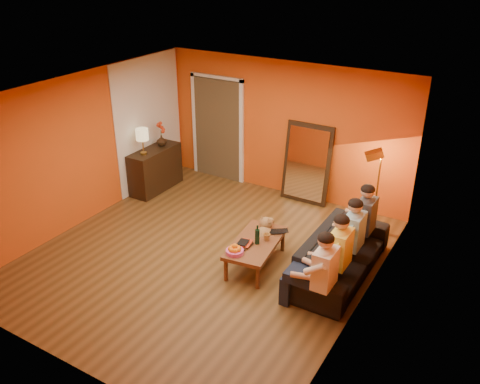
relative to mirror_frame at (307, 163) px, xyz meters
The scene contains 27 objects.
room_shell 2.39m from the mirror_frame, 103.68° to the right, with size 5.00×5.50×2.60m.
white_accent 3.21m from the mirror_frame, 163.83° to the right, with size 0.02×1.90×2.58m, color white.
doorway_recess 2.08m from the mirror_frame, behind, with size 1.06×0.30×2.10m, color #3F2D19.
door_jamb_left 2.64m from the mirror_frame, behind, with size 0.08×0.06×2.20m, color white.
door_jamb_right 1.51m from the mirror_frame, behind, with size 0.08×0.06×2.20m, color white.
door_header 2.46m from the mirror_frame, behind, with size 1.22×0.06×0.08m, color white.
mirror_frame is the anchor object (origin of this frame).
mirror_glass 0.04m from the mirror_frame, 90.00° to the right, with size 0.78×0.02×1.36m, color white.
sideboard 3.01m from the mirror_frame, 158.84° to the right, with size 0.44×1.18×0.85m, color black.
table_lamp 3.13m from the mirror_frame, 153.68° to the right, with size 0.24×0.24×0.51m, color beige, non-canonical shape.
sofa 2.50m from the mirror_frame, 53.84° to the right, with size 0.85×2.17×0.63m, color black.
coffee_table 2.52m from the mirror_frame, 83.78° to the right, with size 0.62×1.22×0.42m, color brown, non-canonical shape.
floor_lamp 1.57m from the mirror_frame, 18.22° to the right, with size 0.30×0.24×1.44m, color #B88E35, non-canonical shape.
dog 2.20m from the mirror_frame, 83.66° to the right, with size 0.35×0.54×0.64m, color #A16B49, non-canonical shape.
person_far_left 3.38m from the mirror_frame, 62.10° to the right, with size 0.70×0.44×1.22m, color white, non-canonical shape.
person_mid_left 2.91m from the mirror_frame, 57.01° to the right, with size 0.70×0.44×1.22m, color #F5DE51, non-canonical shape.
person_mid_right 2.46m from the mirror_frame, 50.01° to the right, with size 0.70×0.44×1.22m, color #91C0E1, non-canonical shape.
person_far_right 2.07m from the mirror_frame, 40.17° to the right, with size 0.70×0.44×1.22m, color #38393E, non-canonical shape.
fruit_bowl 2.91m from the mirror_frame, 86.71° to the right, with size 0.26×0.26×0.16m, color #E14FA6, non-canonical shape.
wine_bottle 2.52m from the mirror_frame, 82.77° to the right, with size 0.07×0.07×0.31m, color black.
tumbler 2.37m from the mirror_frame, 80.56° to the right, with size 0.11×0.11×0.10m, color #B27F3F.
laptop 2.17m from the mirror_frame, 77.97° to the right, with size 0.37×0.24×0.03m, color black.
book_lower 2.67m from the mirror_frame, 88.13° to the right, with size 0.19×0.25×0.02m, color black.
book_mid 2.65m from the mirror_frame, 87.90° to the right, with size 0.18×0.24×0.02m, color red.
book_upper 2.67m from the mirror_frame, 88.14° to the right, with size 0.15×0.20×0.02m, color black.
vase 2.92m from the mirror_frame, 163.43° to the right, with size 0.20×0.20×0.21m, color black.
flowers 2.95m from the mirror_frame, 163.43° to the right, with size 0.17×0.17×0.51m, color red, non-canonical shape.
Camera 1 is at (3.97, -5.58, 4.43)m, focal length 38.00 mm.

